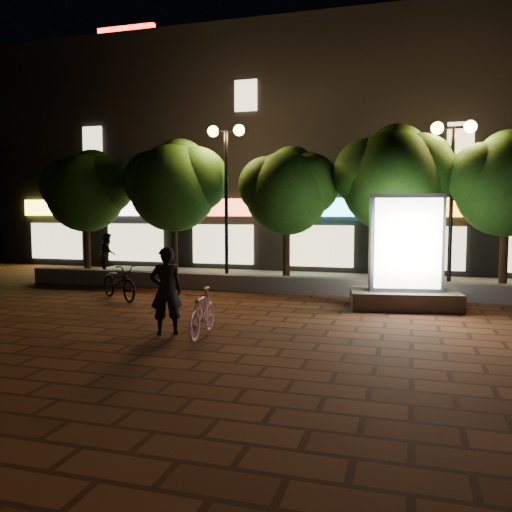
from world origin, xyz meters
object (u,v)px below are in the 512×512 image
at_px(tree_far_right, 508,180).
at_px(street_lamp_right, 453,162).
at_px(rider, 166,291).
at_px(scooter_pink, 203,313).
at_px(scooter_parked, 119,282).
at_px(pedestrian, 108,252).
at_px(tree_right, 394,175).
at_px(tree_left, 176,182).
at_px(tree_mid, 289,188).
at_px(street_lamp_left, 226,163).
at_px(ad_kiosk, 405,263).
at_px(tree_far_left, 88,188).

xyz_separation_m(tree_far_right, street_lamp_right, (-1.55, -0.26, 0.53)).
bearing_deg(street_lamp_right, rider, -129.62).
distance_m(scooter_pink, rider, 0.87).
relative_size(scooter_parked, pedestrian, 1.25).
bearing_deg(tree_right, scooter_parked, -151.74).
bearing_deg(tree_left, tree_mid, -0.00).
xyz_separation_m(scooter_pink, scooter_parked, (-3.86, 3.33, 0.02)).
bearing_deg(tree_mid, street_lamp_left, -172.69).
height_order(tree_left, ad_kiosk, tree_left).
height_order(tree_left, tree_mid, tree_left).
xyz_separation_m(tree_far_left, rider, (6.66, -7.26, -2.41)).
distance_m(tree_far_left, scooter_parked, 5.97).
bearing_deg(street_lamp_right, scooter_pink, -125.82).
xyz_separation_m(street_lamp_right, scooter_parked, (-8.89, -3.63, -3.39)).
height_order(street_lamp_left, rider, street_lamp_left).
xyz_separation_m(rider, pedestrian, (-6.68, 8.51, -0.04)).
xyz_separation_m(street_lamp_right, scooter_pink, (-5.02, -6.96, -3.42)).
bearing_deg(tree_mid, tree_right, 0.00).
bearing_deg(tree_far_right, tree_right, 180.00).
distance_m(tree_far_left, ad_kiosk, 11.80).
bearing_deg(tree_mid, ad_kiosk, -38.79).
bearing_deg(street_lamp_left, tree_far_right, 1.76).
bearing_deg(ad_kiosk, tree_mid, 141.21).
height_order(tree_far_left, street_lamp_right, street_lamp_right).
xyz_separation_m(street_lamp_left, pedestrian, (-5.47, 1.52, -3.19)).
bearing_deg(ad_kiosk, tree_far_left, 165.08).
bearing_deg(tree_left, pedestrian, 160.39).
relative_size(tree_left, scooter_pink, 3.09).
xyz_separation_m(tree_left, tree_right, (7.30, 0.00, 0.12)).
distance_m(tree_mid, scooter_parked, 6.17).
height_order(ad_kiosk, scooter_pink, ad_kiosk).
xyz_separation_m(tree_far_right, scooter_parked, (-10.44, -3.89, -2.87)).
xyz_separation_m(tree_left, street_lamp_right, (8.95, -0.26, 0.45)).
bearing_deg(ad_kiosk, tree_far_right, 47.03).
height_order(tree_far_right, street_lamp_right, street_lamp_right).
xyz_separation_m(tree_far_right, scooter_pink, (-6.58, -7.23, -2.89)).
relative_size(tree_far_left, scooter_pink, 2.92).
bearing_deg(tree_far_left, tree_left, 0.00).
bearing_deg(street_lamp_left, scooter_pink, -74.16).
bearing_deg(tree_left, rider, -66.49).
height_order(tree_far_left, scooter_parked, tree_far_left).
xyz_separation_m(street_lamp_left, rider, (1.21, -6.99, -3.14)).
distance_m(tree_left, scooter_parked, 4.88).
bearing_deg(street_lamp_left, tree_left, 172.30).
xyz_separation_m(tree_mid, rider, (-0.84, -7.26, -2.33)).
height_order(tree_far_left, pedestrian, tree_far_left).
xyz_separation_m(tree_far_left, scooter_pink, (7.42, -7.23, -2.82)).
distance_m(tree_far_left, tree_right, 10.81).
relative_size(tree_left, tree_far_right, 1.03).
bearing_deg(street_lamp_left, scooter_parked, -117.47).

